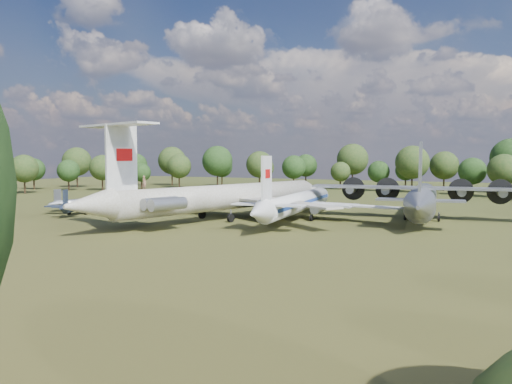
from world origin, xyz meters
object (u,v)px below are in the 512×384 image
at_px(il62_airliner, 226,202).
at_px(tu104_jet, 297,206).
at_px(an12_transport, 422,204).
at_px(person_on_il62, 144,182).
at_px(small_prop_northwest, 79,204).
at_px(small_prop_west, 78,208).

relative_size(il62_airliner, tu104_jet, 1.33).
relative_size(an12_transport, person_on_il62, 21.31).
xyz_separation_m(il62_airliner, person_on_il62, (-4.52, -15.68, 3.88)).
bearing_deg(il62_airliner, an12_transport, 40.14).
bearing_deg(il62_airliner, small_prop_northwest, -164.45).
height_order(tu104_jet, an12_transport, an12_transport).
relative_size(tu104_jet, small_prop_northwest, 3.03).
bearing_deg(tu104_jet, person_on_il62, -132.88).
relative_size(small_prop_west, small_prop_northwest, 1.12).
relative_size(tu104_jet, person_on_il62, 23.08).
bearing_deg(tu104_jet, small_prop_northwest, -179.89).
bearing_deg(small_prop_west, il62_airliner, -11.87).
distance_m(small_prop_west, small_prop_northwest, 8.68).
xyz_separation_m(tu104_jet, an12_transport, (18.73, 8.70, 0.48)).
distance_m(tu104_jet, an12_transport, 20.65).
bearing_deg(person_on_il62, small_prop_west, -16.51).
bearing_deg(person_on_il62, small_prop_northwest, -22.04).
height_order(tu104_jet, person_on_il62, person_on_il62).
height_order(an12_transport, small_prop_northwest, an12_transport).
relative_size(small_prop_west, person_on_il62, 8.55).
height_order(il62_airliner, person_on_il62, person_on_il62).
distance_m(il62_airliner, small_prop_west, 28.20).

